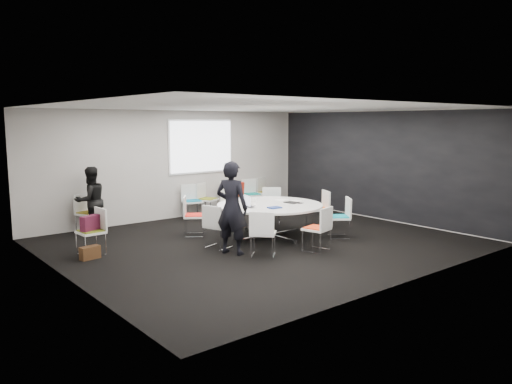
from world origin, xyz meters
TOP-DOWN VIEW (x-y plane):
  - room_shell at (0.09, 0.00)m, footprint 8.08×7.08m
  - conference_table at (0.45, 0.23)m, footprint 2.30×2.30m
  - projection_screen at (0.80, 3.46)m, footprint 1.90×0.03m
  - chair_ring_a at (2.01, 0.27)m, footprint 0.60×0.61m
  - chair_ring_b at (1.43, 1.33)m, footprint 0.64×0.64m
  - chair_ring_c at (0.59, 1.86)m, footprint 0.60×0.60m
  - chair_ring_d at (-0.78, 1.38)m, footprint 0.63×0.64m
  - chair_ring_e at (-0.98, 0.15)m, footprint 0.57×0.58m
  - chair_ring_f at (-0.70, -0.91)m, footprint 0.64×0.64m
  - chair_ring_g at (0.37, -1.28)m, footprint 0.56×0.55m
  - chair_ring_h at (1.59, -0.76)m, footprint 0.63×0.64m
  - chair_back_a at (0.27, 3.13)m, footprint 0.54×0.53m
  - chair_back_b at (0.76, 3.16)m, footprint 0.61×0.60m
  - chair_back_c at (1.53, 3.12)m, footprint 0.51×0.50m
  - chair_back_d at (2.25, 3.12)m, footprint 0.55×0.54m
  - chair_back_e at (2.85, 3.16)m, footprint 0.58×0.58m
  - chair_spare_left at (-3.14, 1.22)m, footprint 0.48×0.49m
  - chair_person_back at (-2.47, 3.16)m, footprint 0.60×0.59m
  - person_main at (-1.02, -0.38)m, footprint 0.66×0.77m
  - person_back at (-2.46, 3.00)m, footprint 0.81×0.67m
  - laptop at (-0.09, 0.23)m, footprint 0.24×0.36m
  - laptop_lid at (-0.16, 0.26)m, footprint 0.09×0.30m
  - notebook_black at (0.93, 0.05)m, footprint 0.24×0.31m
  - tablet_folio at (0.19, -0.22)m, footprint 0.28×0.22m
  - papers_right at (1.05, 0.51)m, footprint 0.33×0.26m
  - papers_front at (1.17, 0.21)m, footprint 0.31×0.22m
  - cup at (0.36, 0.62)m, footprint 0.08×0.08m
  - phone at (1.04, -0.12)m, footprint 0.15×0.08m
  - maroon_bag at (-3.15, 1.22)m, footprint 0.42×0.29m
  - brown_bag at (-3.28, 0.96)m, footprint 0.38×0.22m
  - red_jacket at (1.53, 2.90)m, footprint 0.47×0.28m

SIDE VIEW (x-z plane):
  - brown_bag at x=-3.28m, z-range 0.00..0.24m
  - chair_ring_a at x=2.01m, z-range -0.16..0.72m
  - chair_ring_b at x=1.43m, z-range -0.16..0.72m
  - chair_ring_c at x=0.59m, z-range -0.16..0.72m
  - chair_ring_d at x=-0.78m, z-range -0.16..0.72m
  - chair_ring_e at x=-0.98m, z-range -0.16..0.72m
  - chair_ring_f at x=-0.70m, z-range -0.16..0.72m
  - chair_ring_g at x=0.37m, z-range -0.16..0.72m
  - chair_ring_h at x=1.59m, z-range -0.16..0.72m
  - chair_back_a at x=0.27m, z-range -0.16..0.72m
  - chair_back_b at x=0.76m, z-range -0.16..0.72m
  - chair_back_c at x=1.53m, z-range -0.16..0.72m
  - chair_back_d at x=2.25m, z-range -0.16..0.72m
  - chair_back_e at x=2.85m, z-range -0.16..0.72m
  - chair_spare_left at x=-3.14m, z-range -0.16..0.72m
  - chair_person_back at x=-2.47m, z-range -0.16..0.72m
  - conference_table at x=0.45m, z-range 0.18..0.91m
  - maroon_bag at x=-3.15m, z-range 0.48..0.76m
  - red_jacket at x=1.53m, z-range 0.52..0.88m
  - papers_right at x=1.05m, z-range 0.73..0.73m
  - papers_front at x=1.17m, z-range 0.73..0.73m
  - phone at x=1.04m, z-range 0.73..0.74m
  - notebook_black at x=0.93m, z-range 0.73..0.75m
  - tablet_folio at x=0.19m, z-range 0.73..0.76m
  - laptop at x=-0.09m, z-range 0.73..0.76m
  - person_back at x=-2.46m, z-range 0.00..1.52m
  - cup at x=0.36m, z-range 0.73..0.82m
  - laptop_lid at x=-0.16m, z-range 0.75..0.97m
  - person_main at x=-1.02m, z-range 0.00..1.78m
  - room_shell at x=0.09m, z-range -0.04..2.84m
  - projection_screen at x=0.80m, z-range 1.17..2.53m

